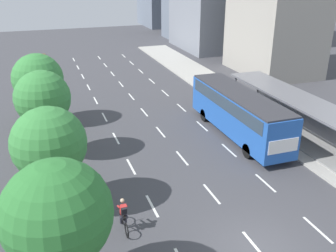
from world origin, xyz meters
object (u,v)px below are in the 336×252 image
object	(u,v)px
cyclist	(124,216)
median_tree_nearest	(57,214)
bus_shelter	(296,110)
median_tree_second	(49,144)
median_tree_third	(43,98)
median_tree_fourth	(38,79)
bus	(238,109)

from	to	relation	value
cyclist	median_tree_nearest	bearing A→B (deg)	-131.64
bus_shelter	median_tree_second	distance (m)	18.39
median_tree_nearest	median_tree_third	distance (m)	12.37
median_tree_third	bus_shelter	bearing A→B (deg)	-6.41
median_tree_second	median_tree_fourth	world-z (taller)	median_tree_fourth
median_tree_nearest	median_tree_third	size ratio (longest dim) A/B	0.99
bus	median_tree_second	xyz separation A→B (m)	(-13.52, -5.26, 1.74)
median_tree_second	median_tree_third	xyz separation A→B (m)	(-0.00, 6.18, 0.36)
cyclist	median_tree_third	world-z (taller)	median_tree_third
median_tree_nearest	median_tree_fourth	distance (m)	18.55
median_tree_third	median_tree_fourth	bearing A→B (deg)	91.33
bus	median_tree_fourth	bearing A→B (deg)	152.50
bus_shelter	median_tree_third	world-z (taller)	median_tree_third
median_tree_second	cyclist	bearing A→B (deg)	-44.31
median_tree_second	median_tree_fourth	size ratio (longest dim) A/B	0.99
bus_shelter	bus	xyz separation A→B (m)	(-4.28, 1.07, 0.20)
median_tree_third	median_tree_fourth	xyz separation A→B (m)	(-0.14, 6.18, -0.38)
bus_shelter	median_tree_nearest	bearing A→B (deg)	-149.86
cyclist	median_tree_nearest	size ratio (longest dim) A/B	0.31
bus	median_tree_nearest	size ratio (longest dim) A/B	1.95
median_tree_nearest	median_tree_fourth	world-z (taller)	median_tree_nearest
bus_shelter	median_tree_nearest	world-z (taller)	median_tree_nearest
median_tree_third	median_tree_fourth	distance (m)	6.20
cyclist	median_tree_second	world-z (taller)	median_tree_second
median_tree_second	median_tree_third	world-z (taller)	median_tree_third
bus_shelter	median_tree_second	world-z (taller)	median_tree_second
bus	median_tree_second	world-z (taller)	median_tree_second
median_tree_second	median_tree_fourth	xyz separation A→B (m)	(-0.15, 12.37, -0.03)
bus_shelter	median_tree_second	xyz separation A→B (m)	(-17.80, -4.18, 1.94)
bus	median_tree_nearest	world-z (taller)	median_tree_nearest
median_tree_third	median_tree_fourth	size ratio (longest dim) A/B	1.03
bus_shelter	bus	size ratio (longest dim) A/B	1.26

